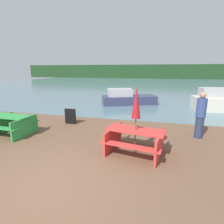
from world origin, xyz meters
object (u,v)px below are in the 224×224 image
Objects in this scene: picnic_table_red at (135,139)px; boat_second at (221,102)px; umbrella_crimson at (136,103)px; picnic_table_green at (12,123)px; signboard at (70,116)px; boat at (127,98)px; person at (201,115)px.

picnic_table_red is 8.74m from boat_second.
picnic_table_green is at bearing 175.39° from umbrella_crimson.
boat is at bearing 71.76° from signboard.
person is 5.76m from signboard.
picnic_table_red is 1.12× the size of person.
signboard is (-1.88, -5.71, -0.07)m from boat.
boat_second is 9.59m from signboard.
picnic_table_green is at bearing -168.48° from person.
umbrella_crimson is 8.27m from boat.
umbrella_crimson reaches higher than picnic_table_green.
boat_second is 5.01× the size of signboard.
umbrella_crimson is at bearing -33.96° from signboard.
boat is 7.24m from person.
boat_second is 2.09× the size of person.
person is (3.84, -6.12, 0.46)m from boat.
boat_second is (4.72, 7.35, 0.08)m from picnic_table_red.
signboard is at bearing 146.04° from umbrella_crimson.
picnic_table_red is at bearing -33.96° from signboard.
person is at bearing -120.13° from boat_second.
picnic_table_green is 5.23m from umbrella_crimson.
picnic_table_red is 0.95× the size of umbrella_crimson.
person is (2.27, 1.91, -0.72)m from umbrella_crimson.
umbrella_crimson is at bearing -116.57° from picnic_table_red.
boat_second is 5.98m from person.
umbrella_crimson is 0.49× the size of boat.
signboard is at bearing 175.86° from person.
signboard is (1.63, 1.91, -0.10)m from picnic_table_green.
picnic_table_green is 0.92× the size of person.
picnic_table_red is at bearing 63.43° from umbrella_crimson.
umbrella_crimson is at bearing -101.59° from boat.
boat_second is at bearing -28.80° from boat.
person is 2.40× the size of signboard.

